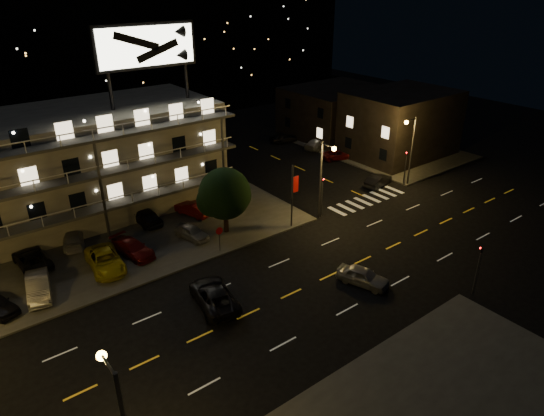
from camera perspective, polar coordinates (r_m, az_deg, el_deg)
ground at (r=38.80m, az=4.56°, el=-8.97°), size 140.00×140.00×0.00m
curb_nw at (r=49.20m, az=-24.35°, el=-3.29°), size 44.00×24.00×0.15m
curb_ne at (r=71.03m, az=11.95°, el=7.12°), size 16.00×24.00×0.15m
motel at (r=51.46m, az=-22.24°, el=4.82°), size 28.00×13.80×18.10m
side_bldg_front at (r=67.44m, az=14.84°, el=9.55°), size 14.06×10.00×8.50m
side_bldg_back at (r=75.26m, az=7.56°, el=11.21°), size 14.06×12.00×7.00m
hill_backdrop at (r=94.06m, az=-28.91°, el=16.29°), size 120.00×25.00×24.00m
streetlight_nc at (r=46.78m, az=6.07°, el=4.15°), size 0.44×1.92×8.00m
streetlight_ne at (r=56.79m, az=15.98°, el=7.20°), size 1.92×0.44×8.00m
signal_nw at (r=48.39m, az=5.92°, el=1.84°), size 0.20×0.27×4.60m
signal_sw at (r=39.35m, az=23.12°, el=-6.23°), size 0.20×0.27×4.60m
signal_ne at (r=57.56m, az=15.46°, el=4.98°), size 0.27×0.20×4.60m
banner_north at (r=45.57m, az=2.45°, el=1.59°), size 0.83×0.16×6.40m
stop_sign at (r=42.24m, az=-6.21°, el=-3.21°), size 0.91×0.11×2.61m
tree at (r=44.47m, az=-5.63°, el=1.51°), size 5.01×4.82×6.31m
lot_car_1 at (r=40.85m, az=-25.80°, el=-8.34°), size 2.48×4.77×1.50m
lot_car_2 at (r=42.28m, az=-19.03°, el=-5.86°), size 3.02×5.56×1.48m
lot_car_3 at (r=43.54m, az=-16.06°, el=-4.56°), size 2.88×4.92×1.34m
lot_car_4 at (r=45.05m, az=-9.45°, el=-2.82°), size 2.29×3.96×1.27m
lot_car_6 at (r=44.98m, az=-26.41°, el=-5.39°), size 2.55×4.99×1.35m
lot_car_7 at (r=46.89m, az=-22.34°, el=-3.33°), size 2.98×4.77×1.29m
lot_car_8 at (r=48.65m, az=-14.64°, el=-0.92°), size 1.97×4.54×1.53m
lot_car_9 at (r=49.43m, az=-9.28°, el=-0.04°), size 2.64×4.47×1.39m
side_car_0 at (r=57.24m, az=12.37°, el=3.19°), size 4.43×2.36×1.39m
side_car_1 at (r=65.11m, az=7.77°, el=6.25°), size 4.90×3.45×1.24m
side_car_2 at (r=68.89m, az=5.23°, el=7.53°), size 5.05×3.45×1.36m
side_car_3 at (r=71.28m, az=1.36°, el=8.27°), size 4.38×2.60×1.40m
road_car_east at (r=39.03m, az=10.65°, el=-7.91°), size 2.95×4.47×1.41m
road_car_west at (r=36.46m, az=-6.85°, el=-10.16°), size 3.63×5.96×1.54m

